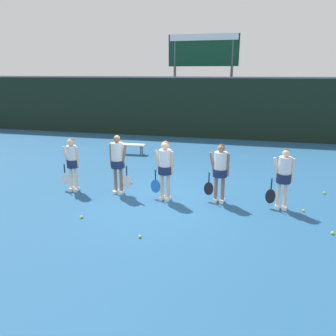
% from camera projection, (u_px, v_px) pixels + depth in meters
% --- Properties ---
extents(ground_plane, '(140.00, 140.00, 0.00)m').
position_uv_depth(ground_plane, '(170.00, 199.00, 9.35)').
color(ground_plane, '#235684').
extents(fence_windscreen, '(60.00, 0.08, 3.25)m').
position_uv_depth(fence_windscreen, '(210.00, 108.00, 17.37)').
color(fence_windscreen, black).
rests_on(fence_windscreen, ground_plane).
extents(scoreboard, '(3.85, 0.15, 5.44)m').
position_uv_depth(scoreboard, '(203.00, 58.00, 17.86)').
color(scoreboard, '#515156').
rests_on(scoreboard, ground_plane).
extents(bench_courtside, '(1.61, 0.41, 0.45)m').
position_uv_depth(bench_courtside, '(127.00, 145.00, 14.37)').
color(bench_courtside, silver).
rests_on(bench_courtside, ground_plane).
extents(player_0, '(0.61, 0.34, 1.64)m').
position_uv_depth(player_0, '(72.00, 160.00, 9.73)').
color(player_0, beige).
rests_on(player_0, ground_plane).
extents(player_1, '(0.67, 0.40, 1.75)m').
position_uv_depth(player_1, '(118.00, 160.00, 9.49)').
color(player_1, '#8C664C').
rests_on(player_1, ground_plane).
extents(player_2, '(0.67, 0.40, 1.69)m').
position_uv_depth(player_2, '(165.00, 165.00, 9.01)').
color(player_2, beige).
rests_on(player_2, ground_plane).
extents(player_3, '(0.67, 0.40, 1.65)m').
position_uv_depth(player_3, '(220.00, 168.00, 8.86)').
color(player_3, '#8C664C').
rests_on(player_3, ground_plane).
extents(player_4, '(0.64, 0.37, 1.62)m').
position_uv_depth(player_4, '(284.00, 175.00, 8.41)').
color(player_4, beige).
rests_on(player_4, ground_plane).
extents(tennis_ball_0, '(0.07, 0.07, 0.07)m').
position_uv_depth(tennis_ball_0, '(324.00, 193.00, 9.72)').
color(tennis_ball_0, '#CCE033').
rests_on(tennis_ball_0, ground_plane).
extents(tennis_ball_1, '(0.07, 0.07, 0.07)m').
position_uv_depth(tennis_ball_1, '(131.00, 183.00, 10.59)').
color(tennis_ball_1, '#CCE033').
rests_on(tennis_ball_1, ground_plane).
extents(tennis_ball_2, '(0.07, 0.07, 0.07)m').
position_uv_depth(tennis_ball_2, '(332.00, 233.00, 7.29)').
color(tennis_ball_2, '#CCE033').
rests_on(tennis_ball_2, ground_plane).
extents(tennis_ball_3, '(0.06, 0.06, 0.06)m').
position_uv_depth(tennis_ball_3, '(278.00, 192.00, 9.75)').
color(tennis_ball_3, '#CCE033').
rests_on(tennis_ball_3, ground_plane).
extents(tennis_ball_4, '(0.07, 0.07, 0.07)m').
position_uv_depth(tennis_ball_4, '(82.00, 217.00, 8.10)').
color(tennis_ball_4, '#CCE033').
rests_on(tennis_ball_4, ground_plane).
extents(tennis_ball_5, '(0.07, 0.07, 0.07)m').
position_uv_depth(tennis_ball_5, '(140.00, 236.00, 7.14)').
color(tennis_ball_5, '#CCE033').
rests_on(tennis_ball_5, ground_plane).
extents(tennis_ball_6, '(0.07, 0.07, 0.07)m').
position_uv_depth(tennis_ball_6, '(303.00, 210.00, 8.48)').
color(tennis_ball_6, '#CCE033').
rests_on(tennis_ball_6, ground_plane).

